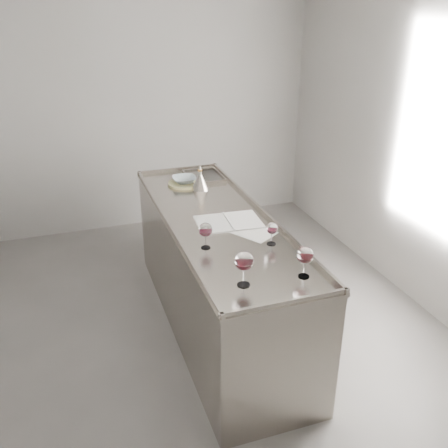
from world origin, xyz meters
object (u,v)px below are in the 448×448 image
object	(u,v)px
counter	(217,274)
wine_funnel	(200,182)
notebook	(229,222)
ceramic_bowl	(184,180)
wine_glass_left	(205,230)
wine_glass_right	(305,256)
wine_glass_middle	(244,262)
wine_glass_small	(272,229)

from	to	relation	value
counter	wine_funnel	size ratio (longest dim) A/B	10.89
notebook	ceramic_bowl	distance (m)	0.89
wine_glass_left	wine_glass_right	size ratio (longest dim) A/B	0.91
wine_glass_middle	ceramic_bowl	distance (m)	1.73
notebook	wine_glass_left	bearing A→B (deg)	-125.89
wine_glass_small	ceramic_bowl	bearing A→B (deg)	101.10
counter	notebook	distance (m)	0.49
counter	wine_funnel	xyz separation A→B (m)	(0.06, 0.64, 0.54)
counter	wine_glass_small	world-z (taller)	wine_glass_small
wine_glass_left	wine_glass_small	xyz separation A→B (m)	(0.43, -0.09, -0.02)
wine_glass_left	wine_funnel	xyz separation A→B (m)	(0.28, 1.06, -0.06)
counter	wine_glass_small	xyz separation A→B (m)	(0.22, -0.50, 0.58)
wine_glass_right	ceramic_bowl	world-z (taller)	wine_glass_right
wine_glass_left	wine_glass_right	world-z (taller)	wine_glass_right
counter	wine_glass_right	xyz separation A→B (m)	(0.23, -0.95, 0.61)
wine_glass_middle	wine_glass_small	xyz separation A→B (m)	(0.36, 0.42, -0.04)
wine_glass_small	wine_funnel	xyz separation A→B (m)	(-0.16, 1.15, -0.04)
wine_glass_right	wine_glass_small	xyz separation A→B (m)	(-0.01, 0.45, -0.03)
wine_glass_middle	wine_glass_right	world-z (taller)	wine_glass_middle
counter	wine_glass_left	size ratio (longest dim) A/B	13.64
wine_glass_right	wine_funnel	size ratio (longest dim) A/B	0.87
wine_glass_small	notebook	distance (m)	0.45
notebook	wine_funnel	size ratio (longest dim) A/B	2.19
wine_glass_middle	notebook	size ratio (longest dim) A/B	0.44
ceramic_bowl	wine_funnel	bearing A→B (deg)	-57.35
wine_glass_left	wine_funnel	size ratio (longest dim) A/B	0.80
wine_glass_right	wine_glass_small	distance (m)	0.45
wine_glass_left	wine_glass_small	bearing A→B (deg)	-11.75
ceramic_bowl	wine_glass_left	bearing A→B (deg)	-98.22
wine_glass_left	wine_glass_right	distance (m)	0.70
wine_glass_small	ceramic_bowl	distance (m)	1.33
wine_glass_small	wine_glass_right	bearing A→B (deg)	-88.87
wine_glass_small	wine_funnel	distance (m)	1.16
wine_funnel	wine_glass_right	bearing A→B (deg)	-84.13
wine_glass_small	notebook	size ratio (longest dim) A/B	0.32
wine_funnel	ceramic_bowl	bearing A→B (deg)	122.65
wine_glass_small	ceramic_bowl	size ratio (longest dim) A/B	0.75
wine_glass_middle	wine_glass_right	distance (m)	0.37
wine_glass_right	ceramic_bowl	xyz separation A→B (m)	(-0.26, 1.75, -0.09)
wine_glass_middle	notebook	xyz separation A→B (m)	(0.20, 0.84, -0.15)
counter	wine_glass_middle	distance (m)	1.13
counter	wine_glass_right	size ratio (longest dim) A/B	12.47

